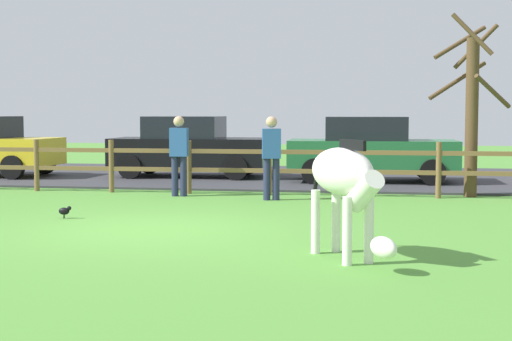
{
  "coord_description": "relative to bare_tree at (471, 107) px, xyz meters",
  "views": [
    {
      "loc": [
        3.45,
        -10.9,
        1.73
      ],
      "look_at": [
        1.46,
        0.67,
        0.84
      ],
      "focal_mm": 54.69,
      "sensor_mm": 36.0,
      "label": 1
    }
  ],
  "objects": [
    {
      "name": "parking_asphalt",
      "position": [
        -5.08,
        3.87,
        -1.81
      ],
      "size": [
        28.0,
        7.4,
        0.05
      ],
      "primitive_type": "cube",
      "color": "#38383D",
      "rests_on": "ground_plane"
    },
    {
      "name": "bare_tree",
      "position": [
        0.0,
        0.0,
        0.0
      ],
      "size": [
        1.63,
        1.64,
        3.68
      ],
      "color": "#513A23",
      "rests_on": "ground_plane"
    },
    {
      "name": "ground_plane",
      "position": [
        -5.08,
        -5.43,
        -1.83
      ],
      "size": [
        60.0,
        60.0,
        0.0
      ],
      "primitive_type": "plane",
      "color": "#549338"
    },
    {
      "name": "visitor_right_of_tree",
      "position": [
        -3.9,
        -1.32,
        -0.92
      ],
      "size": [
        0.4,
        0.29,
        1.64
      ],
      "color": "#232847",
      "rests_on": "ground_plane"
    },
    {
      "name": "crow_on_grass",
      "position": [
        -6.81,
        -4.5,
        -1.71
      ],
      "size": [
        0.22,
        0.1,
        0.2
      ],
      "color": "black",
      "rests_on": "ground_plane"
    },
    {
      "name": "zebra",
      "position": [
        -2.13,
        -7.26,
        -0.91
      ],
      "size": [
        1.23,
        1.71,
        1.41
      ],
      "color": "white",
      "rests_on": "ground_plane"
    },
    {
      "name": "parked_car_black",
      "position": [
        -6.74,
        3.19,
        -0.99
      ],
      "size": [
        4.03,
        1.93,
        1.56
      ],
      "color": "black",
      "rests_on": "parking_asphalt"
    },
    {
      "name": "parked_car_green",
      "position": [
        -2.07,
        2.58,
        -0.99
      ],
      "size": [
        4.07,
        2.03,
        1.56
      ],
      "color": "#236B38",
      "rests_on": "parking_asphalt"
    },
    {
      "name": "visitor_left_of_tree",
      "position": [
        -5.87,
        -0.94,
        -0.92
      ],
      "size": [
        0.37,
        0.24,
        1.64
      ],
      "color": "#232847",
      "rests_on": "ground_plane"
    },
    {
      "name": "paddock_fence",
      "position": [
        -5.8,
        -0.43,
        -1.19
      ],
      "size": [
        20.67,
        0.11,
        1.13
      ],
      "color": "brown",
      "rests_on": "ground_plane"
    }
  ]
}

